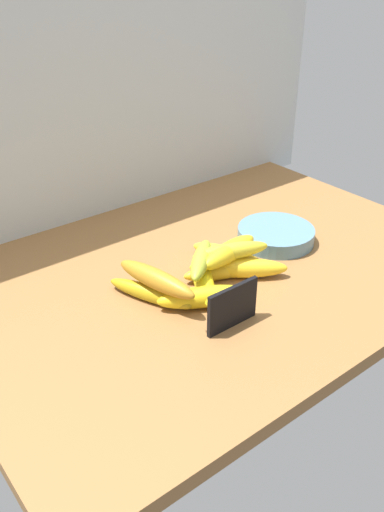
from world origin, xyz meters
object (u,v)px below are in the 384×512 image
at_px(banana_2, 222,271).
at_px(banana_8, 232,251).
at_px(banana_5, 203,279).
at_px(banana_1, 238,268).
at_px(chalkboard_sign, 232,308).
at_px(banana_3, 204,297).
at_px(banana_4, 150,293).
at_px(banana_9, 201,260).
at_px(banana_7, 156,279).
at_px(banana_0, 229,255).
at_px(fruit_bowl, 276,235).
at_px(banana_6, 227,252).

distance_m(banana_2, banana_8, 0.05).
bearing_deg(banana_5, banana_1, -9.20).
distance_m(chalkboard_sign, banana_3, 0.08).
height_order(banana_4, banana_5, banana_5).
distance_m(banana_3, banana_4, 0.11).
xyz_separation_m(banana_8, banana_9, (-0.07, 0.01, -0.00)).
height_order(banana_2, banana_7, banana_7).
height_order(banana_2, banana_3, banana_3).
xyz_separation_m(banana_2, banana_8, (0.02, -0.00, 0.04)).
relative_size(banana_0, banana_4, 0.90).
bearing_deg(banana_4, chalkboard_sign, -65.56).
xyz_separation_m(fruit_bowl, banana_6, (-0.19, -0.04, 0.04)).
distance_m(banana_4, banana_7, 0.04).
xyz_separation_m(banana_5, banana_6, (0.07, 0.00, 0.04)).
relative_size(banana_0, banana_5, 0.87).
relative_size(banana_1, banana_8, 1.25).
bearing_deg(banana_6, banana_2, -178.04).
bearing_deg(banana_7, banana_8, -5.79).
bearing_deg(banana_5, banana_6, 2.80).
xyz_separation_m(chalkboard_sign, banana_2, (0.09, 0.13, -0.02)).
distance_m(banana_7, banana_9, 0.11).
distance_m(banana_6, banana_7, 0.17).
xyz_separation_m(fruit_bowl, banana_0, (-0.15, -0.00, 0.00)).
relative_size(banana_0, banana_3, 0.92).
bearing_deg(chalkboard_sign, fruit_bowl, 30.81).
bearing_deg(banana_2, banana_3, -149.12).
bearing_deg(banana_3, banana_8, 23.99).
height_order(chalkboard_sign, fruit_bowl, chalkboard_sign).
bearing_deg(banana_8, banana_3, -156.01).
xyz_separation_m(fruit_bowl, banana_5, (-0.25, -0.05, 0.00)).
xyz_separation_m(banana_3, banana_8, (0.11, 0.05, 0.04)).
distance_m(fruit_bowl, banana_5, 0.26).
height_order(fruit_bowl, banana_3, banana_3).
bearing_deg(banana_6, banana_7, 175.56).
distance_m(chalkboard_sign, banana_5, 0.14).
height_order(banana_7, banana_8, banana_8).
bearing_deg(banana_3, banana_2, 30.88).
bearing_deg(banana_8, banana_5, 178.84).
distance_m(banana_0, banana_8, 0.07).
bearing_deg(fruit_bowl, banana_8, -165.31).
distance_m(banana_1, banana_2, 0.04).
xyz_separation_m(banana_2, banana_3, (-0.09, -0.05, 0.00)).
relative_size(banana_1, banana_6, 1.24).
bearing_deg(banana_6, chalkboard_sign, -128.36).
relative_size(banana_0, banana_9, 1.08).
height_order(banana_5, banana_9, banana_9).
distance_m(chalkboard_sign, banana_4, 0.17).
bearing_deg(banana_9, banana_7, 178.38).
relative_size(fruit_bowl, banana_7, 0.94).
height_order(chalkboard_sign, banana_0, chalkboard_sign).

